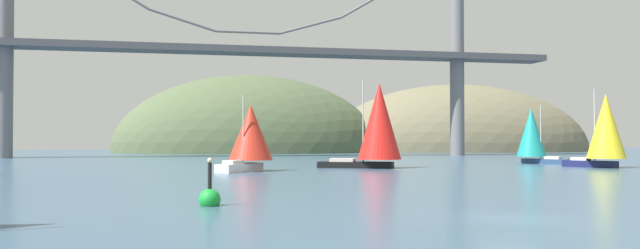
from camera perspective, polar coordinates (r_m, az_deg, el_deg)
name	(u,v)px	position (r m, az deg, el deg)	size (l,w,h in m)	color
ground_plane	(508,219)	(28.77, 16.02, -7.88)	(360.00, 360.00, 0.00)	#385670
headland_center	(250,152)	(161.17, -6.15, -2.40)	(65.89, 44.00, 37.61)	#4C5B3D
headland_right	(458,151)	(176.26, 11.92, -2.28)	(72.64, 44.00, 35.00)	#6B664C
suspension_bridge	(248,44)	(122.07, -6.27, 6.99)	(118.91, 6.00, 44.13)	slate
sailboat_scarlet_sail	(250,135)	(67.57, -6.13, -0.89)	(7.12, 7.60, 7.73)	white
sailboat_yellow_sail	(605,128)	(81.51, 23.57, -0.30)	(5.93, 7.73, 9.11)	#191E4C
sailboat_teal_sail	(532,134)	(92.20, 18.00, -0.78)	(6.06, 7.31, 7.75)	navy
sailboat_red_spinnaker	(378,124)	(74.19, 5.03, 0.03)	(10.13, 7.43, 10.06)	black
channel_buoy	(210,198)	(33.25, -9.59, -6.36)	(1.10, 1.10, 2.64)	green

